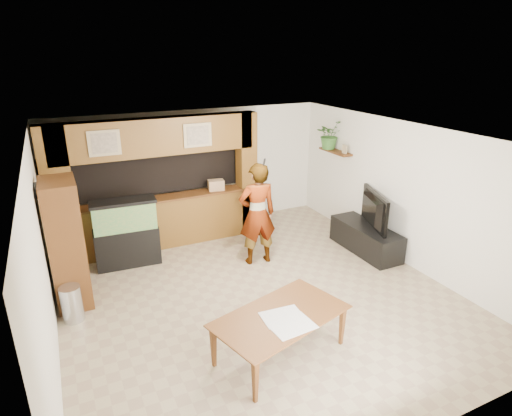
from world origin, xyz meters
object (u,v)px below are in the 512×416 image
pantry_cabinet (66,243)px  dining_table (282,336)px  aquarium (126,234)px  television (368,210)px  person (257,214)px

pantry_cabinet → dining_table: size_ratio=1.16×
pantry_cabinet → aquarium: bearing=41.6°
pantry_cabinet → television: 5.38m
person → aquarium: bearing=-17.4°
pantry_cabinet → dining_table: 3.56m
pantry_cabinet → aquarium: 1.40m
pantry_cabinet → person: pantry_cabinet is taller
aquarium → dining_table: bearing=-65.3°
aquarium → dining_table: (1.34, -3.48, -0.32)m
aquarium → television: aquarium is taller
aquarium → dining_table: 3.74m
dining_table → person: bearing=55.3°
dining_table → aquarium: bearing=95.2°
television → person: size_ratio=0.63×
television → person: 2.20m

